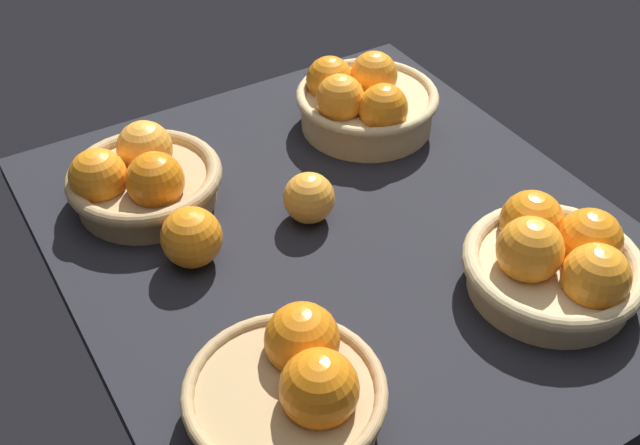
# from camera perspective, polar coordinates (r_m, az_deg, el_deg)

# --- Properties ---
(market_tray) EXTENTS (0.84, 0.72, 0.03)m
(market_tray) POSITION_cam_1_polar(r_m,az_deg,el_deg) (1.07, 1.92, -1.63)
(market_tray) COLOR black
(market_tray) RESTS_ON ground
(basket_far_right) EXTENTS (0.22, 0.22, 0.10)m
(basket_far_right) POSITION_cam_1_polar(r_m,az_deg,el_deg) (1.12, -12.75, 3.14)
(basket_far_right) COLOR tan
(basket_far_right) RESTS_ON market_tray
(basket_far_left) EXTENTS (0.21, 0.21, 0.10)m
(basket_far_left) POSITION_cam_1_polar(r_m,az_deg,el_deg) (0.84, -1.94, -11.80)
(basket_far_left) COLOR tan
(basket_far_left) RESTS_ON market_tray
(basket_near_left) EXTENTS (0.22, 0.22, 0.11)m
(basket_near_left) POSITION_cam_1_polar(r_m,az_deg,el_deg) (1.01, 16.59, -2.65)
(basket_near_left) COLOR tan
(basket_near_left) RESTS_ON market_tray
(basket_near_right) EXTENTS (0.22, 0.22, 0.11)m
(basket_near_right) POSITION_cam_1_polar(r_m,az_deg,el_deg) (1.25, 3.13, 8.71)
(basket_near_right) COLOR tan
(basket_near_right) RESTS_ON market_tray
(loose_orange_front_gap) EXTENTS (0.08, 0.08, 0.08)m
(loose_orange_front_gap) POSITION_cam_1_polar(r_m,az_deg,el_deg) (1.02, -9.23, -1.06)
(loose_orange_front_gap) COLOR orange
(loose_orange_front_gap) RESTS_ON market_tray
(loose_orange_back_gap) EXTENTS (0.07, 0.07, 0.07)m
(loose_orange_back_gap) POSITION_cam_1_polar(r_m,az_deg,el_deg) (1.07, -0.80, 1.78)
(loose_orange_back_gap) COLOR #F49E33
(loose_orange_back_gap) RESTS_ON market_tray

